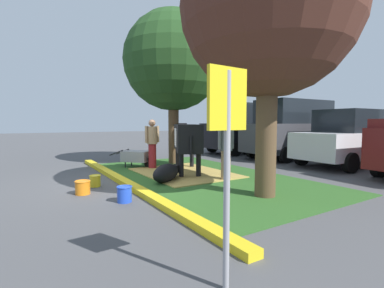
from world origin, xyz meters
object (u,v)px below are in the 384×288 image
object	(u,v)px
shade_tree_right	(269,9)
suv_dark_grey	(293,129)
cow_holstein	(187,138)
bucket_orange	(83,187)
wheelbarrow	(137,157)
parking_sign	(227,135)
sedan_red	(350,139)
calf_lying	(166,173)
bucket_blue	(124,194)
shade_tree_left	(173,61)
bucket_yellow	(95,181)
person_visitor_near	(152,142)
suv_black	(247,128)
person_handler	(226,149)

from	to	relation	value
shade_tree_right	suv_dark_grey	distance (m)	7.46
cow_holstein	bucket_orange	bearing A→B (deg)	-70.81
cow_holstein	bucket_orange	xyz separation A→B (m)	(1.16, -3.35, -0.93)
wheelbarrow	parking_sign	world-z (taller)	parking_sign
shade_tree_right	sedan_red	distance (m)	6.58
shade_tree_right	bucket_orange	world-z (taller)	shade_tree_right
parking_sign	sedan_red	size ratio (longest dim) A/B	0.46
calf_lying	bucket_blue	size ratio (longest dim) A/B	3.91
cow_holstein	shade_tree_left	bearing A→B (deg)	164.56
parking_sign	suv_dark_grey	size ratio (longest dim) A/B	0.44
cow_holstein	bucket_yellow	size ratio (longest dim) A/B	10.44
parking_sign	bucket_yellow	xyz separation A→B (m)	(-4.97, -0.07, -1.30)
wheelbarrow	bucket_yellow	world-z (taller)	wheelbarrow
bucket_yellow	suv_dark_grey	size ratio (longest dim) A/B	0.06
bucket_orange	bucket_blue	distance (m)	1.21
calf_lying	wheelbarrow	world-z (taller)	wheelbarrow
bucket_yellow	bucket_blue	bearing A→B (deg)	6.30
calf_lying	shade_tree_right	bearing A→B (deg)	24.78
wheelbarrow	bucket_orange	distance (m)	3.61
bucket_orange	wheelbarrow	bearing A→B (deg)	140.48
shade_tree_right	parking_sign	size ratio (longest dim) A/B	2.75
parking_sign	bucket_blue	size ratio (longest dim) A/B	6.49
person_visitor_near	parking_sign	bearing A→B (deg)	-18.25
calf_lying	suv_dark_grey	size ratio (longest dim) A/B	0.26
calf_lying	suv_black	bearing A→B (deg)	121.70
suv_dark_grey	person_handler	bearing A→B (deg)	-68.49
bucket_orange	sedan_red	world-z (taller)	sedan_red
shade_tree_left	calf_lying	size ratio (longest dim) A/B	4.60
shade_tree_left	bucket_blue	size ratio (longest dim) A/B	17.98
calf_lying	bucket_yellow	bearing A→B (deg)	-104.46
suv_black	bucket_blue	bearing A→B (deg)	-56.94
parking_sign	suv_dark_grey	distance (m)	10.48
cow_holstein	person_visitor_near	xyz separation A→B (m)	(-1.08, -0.70, -0.19)
person_visitor_near	parking_sign	world-z (taller)	parking_sign
bucket_blue	suv_dark_grey	distance (m)	8.97
suv_dark_grey	bucket_orange	bearing A→B (deg)	-79.84
wheelbarrow	parking_sign	distance (m)	7.45
bucket_yellow	sedan_red	xyz separation A→B (m)	(1.47, 8.60, 0.84)
bucket_yellow	calf_lying	bearing A→B (deg)	75.54
person_visitor_near	bucket_orange	size ratio (longest dim) A/B	4.97
person_visitor_near	bucket_blue	xyz separation A→B (m)	(3.31, -2.06, -0.73)
cow_holstein	suv_black	size ratio (longest dim) A/B	0.63
person_handler	suv_black	xyz separation A→B (m)	(-4.87, 5.32, 0.42)
shade_tree_right	cow_holstein	distance (m)	4.38
shade_tree_right	person_handler	world-z (taller)	shade_tree_right
wheelbarrow	sedan_red	world-z (taller)	sedan_red
calf_lying	person_visitor_near	bearing A→B (deg)	165.89
bucket_blue	shade_tree_left	bearing A→B (deg)	141.03
bucket_blue	suv_dark_grey	xyz separation A→B (m)	(-2.69, 8.49, 1.10)
person_visitor_near	shade_tree_left	bearing A→B (deg)	121.08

